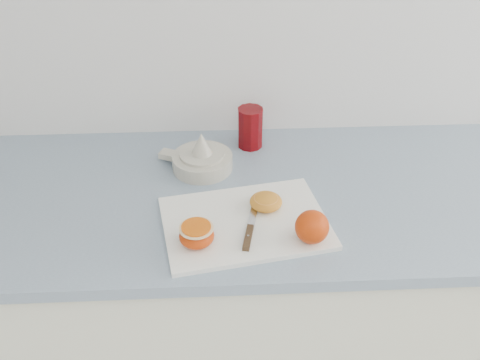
% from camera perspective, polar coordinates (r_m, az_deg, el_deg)
% --- Properties ---
extents(counter, '(2.52, 0.64, 0.89)m').
position_cam_1_polar(counter, '(1.62, -0.75, -13.84)').
color(counter, white).
rests_on(counter, ground).
extents(cutting_board, '(0.41, 0.32, 0.01)m').
position_cam_1_polar(cutting_board, '(1.21, 0.55, -4.59)').
color(cutting_board, white).
rests_on(cutting_board, counter).
extents(whole_orange, '(0.07, 0.07, 0.07)m').
position_cam_1_polar(whole_orange, '(1.15, 7.69, -4.98)').
color(whole_orange, red).
rests_on(whole_orange, cutting_board).
extents(half_orange, '(0.08, 0.08, 0.05)m').
position_cam_1_polar(half_orange, '(1.14, -4.65, -5.86)').
color(half_orange, red).
rests_on(half_orange, cutting_board).
extents(squeezed_shell, '(0.08, 0.08, 0.03)m').
position_cam_1_polar(squeezed_shell, '(1.24, 2.78, -2.31)').
color(squeezed_shell, orange).
rests_on(squeezed_shell, cutting_board).
extents(paring_knife, '(0.05, 0.18, 0.01)m').
position_cam_1_polar(paring_knife, '(1.17, 0.98, -5.66)').
color(paring_knife, '#482E1D').
rests_on(paring_knife, cutting_board).
extents(citrus_juicer, '(0.20, 0.16, 0.11)m').
position_cam_1_polar(citrus_juicer, '(1.39, -4.12, 2.27)').
color(citrus_juicer, beige).
rests_on(citrus_juicer, counter).
extents(red_tumbler, '(0.07, 0.07, 0.12)m').
position_cam_1_polar(red_tumbler, '(1.47, 1.09, 5.46)').
color(red_tumbler, '#640509').
rests_on(red_tumbler, counter).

